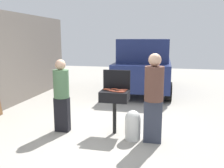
{
  "coord_description": "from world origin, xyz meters",
  "views": [
    {
      "loc": [
        1.32,
        -5.02,
        2.06
      ],
      "look_at": [
        0.1,
        0.4,
        1.0
      ],
      "focal_mm": 38.88,
      "sensor_mm": 36.0,
      "label": 1
    }
  ],
  "objects": [
    {
      "name": "hot_dog_7",
      "position": [
        0.35,
        -0.03,
        0.96
      ],
      "size": [
        0.13,
        0.03,
        0.03
      ],
      "primitive_type": "cylinder",
      "rotation": [
        0.0,
        1.57,
        0.04
      ],
      "color": "#C6593D",
      "rests_on": "bbq_grill"
    },
    {
      "name": "hot_dog_10",
      "position": [
        0.17,
        -0.11,
        0.96
      ],
      "size": [
        0.13,
        0.04,
        0.03
      ],
      "primitive_type": "cylinder",
      "rotation": [
        0.0,
        1.57,
        -0.08
      ],
      "color": "#B74C33",
      "rests_on": "bbq_grill"
    },
    {
      "name": "bbq_grill",
      "position": [
        0.27,
        -0.1,
        0.81
      ],
      "size": [
        0.6,
        0.44,
        0.95
      ],
      "color": "black",
      "rests_on": "ground"
    },
    {
      "name": "parked_minivan",
      "position": [
        0.51,
        4.46,
        1.03
      ],
      "size": [
        2.06,
        4.42,
        2.02
      ],
      "rotation": [
        0.0,
        0.0,
        3.15
      ],
      "color": "navy",
      "rests_on": "ground"
    },
    {
      "name": "hot_dog_2",
      "position": [
        0.46,
        -0.11,
        0.96
      ],
      "size": [
        0.13,
        0.04,
        0.03
      ],
      "primitive_type": "cylinder",
      "rotation": [
        0.0,
        1.57,
        -0.08
      ],
      "color": "#B74C33",
      "rests_on": "bbq_grill"
    },
    {
      "name": "hot_dog_6",
      "position": [
        0.24,
        0.03,
        0.96
      ],
      "size": [
        0.13,
        0.04,
        0.03
      ],
      "primitive_type": "cylinder",
      "rotation": [
        0.0,
        1.57,
        0.1
      ],
      "color": "#AD4228",
      "rests_on": "bbq_grill"
    },
    {
      "name": "propane_tank",
      "position": [
        0.7,
        -0.34,
        0.32
      ],
      "size": [
        0.32,
        0.32,
        0.62
      ],
      "color": "silver",
      "rests_on": "ground"
    },
    {
      "name": "hot_dog_9",
      "position": [
        0.45,
        -0.19,
        0.96
      ],
      "size": [
        0.13,
        0.03,
        0.03
      ],
      "primitive_type": "cylinder",
      "rotation": [
        0.0,
        1.57,
        -0.01
      ],
      "color": "#C6593D",
      "rests_on": "bbq_grill"
    },
    {
      "name": "hot_dog_8",
      "position": [
        0.08,
        -0.06,
        0.96
      ],
      "size": [
        0.13,
        0.04,
        0.03
      ],
      "primitive_type": "cylinder",
      "rotation": [
        0.0,
        1.57,
        -0.11
      ],
      "color": "#AD4228",
      "rests_on": "bbq_grill"
    },
    {
      "name": "hot_dog_11",
      "position": [
        0.41,
        -0.08,
        0.96
      ],
      "size": [
        0.13,
        0.04,
        0.03
      ],
      "primitive_type": "cylinder",
      "rotation": [
        0.0,
        1.57,
        -0.12
      ],
      "color": "#B74C33",
      "rests_on": "bbq_grill"
    },
    {
      "name": "grill_lid_open",
      "position": [
        0.27,
        0.12,
        1.16
      ],
      "size": [
        0.6,
        0.05,
        0.42
      ],
      "primitive_type": "cube",
      "color": "black",
      "rests_on": "bbq_grill"
    },
    {
      "name": "hot_dog_5",
      "position": [
        0.3,
        -0.21,
        0.96
      ],
      "size": [
        0.13,
        0.03,
        0.03
      ],
      "primitive_type": "cylinder",
      "rotation": [
        0.0,
        1.57,
        0.02
      ],
      "color": "#B74C33",
      "rests_on": "bbq_grill"
    },
    {
      "name": "hot_dog_3",
      "position": [
        0.46,
        0.01,
        0.96
      ],
      "size": [
        0.13,
        0.04,
        0.03
      ],
      "primitive_type": "cylinder",
      "rotation": [
        0.0,
        1.57,
        0.1
      ],
      "color": "#C6593D",
      "rests_on": "bbq_grill"
    },
    {
      "name": "person_left",
      "position": [
        -0.89,
        -0.22,
        0.87
      ],
      "size": [
        0.34,
        0.34,
        1.61
      ],
      "rotation": [
        0.0,
        0.0,
        -0.17
      ],
      "color": "black",
      "rests_on": "ground"
    },
    {
      "name": "hot_dog_4",
      "position": [
        0.09,
        -0.01,
        0.96
      ],
      "size": [
        0.13,
        0.04,
        0.03
      ],
      "primitive_type": "cylinder",
      "rotation": [
        0.0,
        1.57,
        -0.11
      ],
      "color": "#C6593D",
      "rests_on": "bbq_grill"
    },
    {
      "name": "hot_dog_1",
      "position": [
        0.42,
        -0.24,
        0.96
      ],
      "size": [
        0.13,
        0.03,
        0.03
      ],
      "primitive_type": "cylinder",
      "rotation": [
        0.0,
        1.57,
        0.05
      ],
      "color": "#AD4228",
      "rests_on": "bbq_grill"
    },
    {
      "name": "person_right",
      "position": [
        1.11,
        -0.36,
        0.96
      ],
      "size": [
        0.37,
        0.37,
        1.77
      ],
      "rotation": [
        0.0,
        0.0,
        3.39
      ],
      "color": "#333847",
      "rests_on": "ground"
    },
    {
      "name": "hot_dog_0",
      "position": [
        0.23,
        -0.17,
        0.96
      ],
      "size": [
        0.13,
        0.03,
        0.03
      ],
      "primitive_type": "cylinder",
      "rotation": [
        0.0,
        1.57,
        0.02
      ],
      "color": "#C6593D",
      "rests_on": "bbq_grill"
    },
    {
      "name": "ground_plane",
      "position": [
        0.0,
        0.0,
        0.0
      ],
      "size": [
        24.0,
        24.0,
        0.0
      ],
      "primitive_type": "plane",
      "color": "#9E998E"
    }
  ]
}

